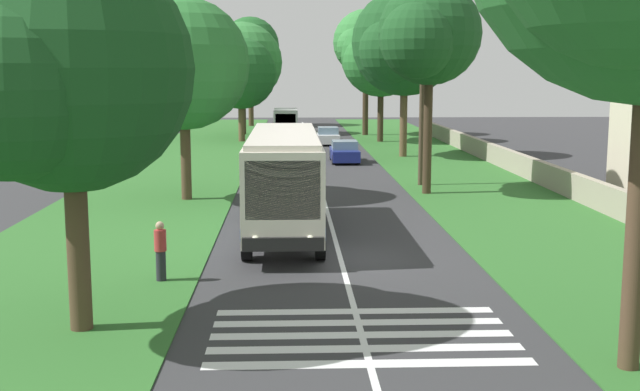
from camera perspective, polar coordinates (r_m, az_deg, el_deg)
name	(u,v)px	position (r m, az deg, el deg)	size (l,w,h in m)	color
ground	(341,260)	(25.29, 1.48, -4.59)	(160.00, 160.00, 0.00)	#333335
grass_verge_left	(157,191)	(40.52, -11.57, 0.33)	(120.00, 8.00, 0.04)	#2D6628
grass_verge_right	(484,189)	(41.16, 11.58, 0.46)	(120.00, 8.00, 0.04)	#2D6628
centre_line	(321,190)	(40.01, 0.10, 0.39)	(110.00, 0.16, 0.01)	silver
coach_bus	(284,176)	(28.74, -2.59, 1.37)	(11.16, 2.62, 3.73)	silver
zebra_crossing	(362,335)	(18.26, 2.99, -9.89)	(4.05, 6.80, 0.01)	silver
trailing_car_0	(286,164)	(45.63, -2.42, 2.25)	(4.30, 1.78, 1.43)	navy
trailing_car_1	(344,152)	(52.47, 1.76, 3.11)	(4.30, 1.78, 1.43)	navy
trailing_car_2	(287,144)	(58.81, -2.39, 3.72)	(4.30, 1.78, 1.43)	gray
trailing_car_3	(328,136)	(65.50, 0.57, 4.25)	(4.30, 1.78, 1.43)	silver
trailing_minibus_0	(286,120)	(72.81, -2.46, 5.39)	(6.00, 2.14, 2.53)	silver
roadside_tree_left_0	(62,76)	(18.49, -17.90, 8.09)	(6.68, 5.45, 8.62)	#4C3826
roadside_tree_left_1	(182,68)	(37.29, -9.82, 8.97)	(7.19, 5.98, 9.18)	#4C3826
roadside_tree_left_2	(240,75)	(68.25, -5.75, 8.55)	(6.66, 5.99, 8.71)	brown
roadside_tree_left_3	(240,64)	(76.10, -5.71, 9.30)	(8.66, 7.49, 10.47)	#4C3826
roadside_tree_left_4	(248,48)	(87.94, -5.14, 10.45)	(7.45, 6.25, 11.74)	#4C3826
roadside_tree_right_1	(379,59)	(67.91, 4.20, 9.67)	(8.44, 6.72, 10.46)	#3D2D1E
roadside_tree_right_2	(364,44)	(75.10, 3.18, 10.71)	(7.18, 6.07, 11.57)	#3D2D1E
roadside_tree_right_3	(426,37)	(38.74, 7.57, 11.13)	(6.28, 4.96, 10.08)	#3D2D1E
roadside_tree_right_4	(402,45)	(55.88, 5.87, 10.60)	(8.47, 7.28, 11.45)	brown
utility_pole	(422,106)	(41.60, 7.26, 6.38)	(0.24, 1.40, 7.95)	#473828
roadside_wall	(522,165)	(46.76, 14.21, 2.12)	(70.00, 0.40, 1.20)	#9E937F
pedestrian	(161,250)	(22.90, -11.30, -3.85)	(0.34, 0.34, 1.69)	#26262D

